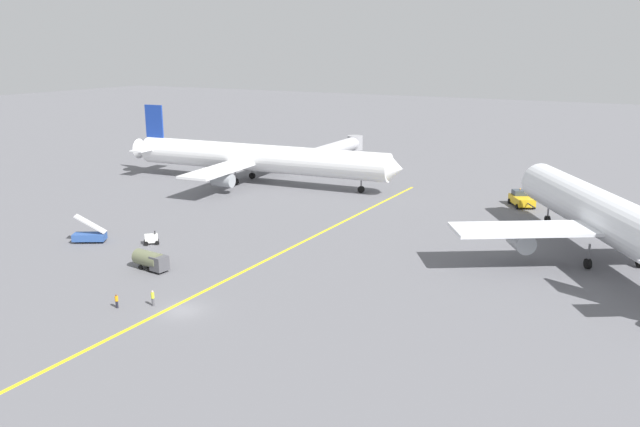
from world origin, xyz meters
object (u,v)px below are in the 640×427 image
at_px(gse_gpu_cart_small, 151,239).
at_px(gse_fuel_bowser_stubby, 151,260).
at_px(airliner_at_gate_left, 257,158).
at_px(pushback_tug, 522,199).
at_px(ground_crew_marshaller_foreground, 117,301).
at_px(jet_bridge, 340,148).
at_px(gse_stair_truck_yellow, 90,235).
at_px(ground_crew_ramp_agent_by_cones, 153,298).
at_px(airliner_being_pushed, 608,218).

bearing_deg(gse_gpu_cart_small, gse_fuel_bowser_stubby, -46.45).
distance_m(airliner_at_gate_left, pushback_tug, 52.28).
height_order(ground_crew_marshaller_foreground, jet_bridge, jet_bridge).
bearing_deg(pushback_tug, gse_stair_truck_yellow, -133.47).
bearing_deg(gse_fuel_bowser_stubby, ground_crew_ramp_agent_by_cones, -45.92).
bearing_deg(gse_stair_truck_yellow, airliner_being_pushed, 22.39).
relative_size(pushback_tug, gse_fuel_bowser_stubby, 1.65).
relative_size(airliner_at_gate_left, jet_bridge, 2.55).
bearing_deg(gse_stair_truck_yellow, pushback_tug, 46.53).
xyz_separation_m(gse_fuel_bowser_stubby, gse_gpu_cart_small, (-7.77, 8.18, -0.54)).
height_order(gse_stair_truck_yellow, ground_crew_marshaller_foreground, gse_stair_truck_yellow).
relative_size(airliner_being_pushed, gse_fuel_bowser_stubby, 8.88).
bearing_deg(ground_crew_marshaller_foreground, airliner_at_gate_left, 111.18).
bearing_deg(pushback_tug, airliner_being_pushed, -57.78).
relative_size(ground_crew_marshaller_foreground, ground_crew_ramp_agent_by_cones, 0.89).
bearing_deg(gse_stair_truck_yellow, airliner_at_gate_left, 92.90).
bearing_deg(airliner_at_gate_left, ground_crew_marshaller_foreground, -68.82).
height_order(pushback_tug, gse_gpu_cart_small, pushback_tug).
relative_size(gse_fuel_bowser_stubby, gse_gpu_cart_small, 1.93).
bearing_deg(ground_crew_ramp_agent_by_cones, gse_gpu_cart_small, 133.82).
relative_size(gse_fuel_bowser_stubby, gse_stair_truck_yellow, 1.04).
xyz_separation_m(airliner_being_pushed, ground_crew_marshaller_foreground, (-43.92, -42.30, -5.03)).
bearing_deg(ground_crew_ramp_agent_by_cones, airliner_at_gate_left, 114.39).
bearing_deg(ground_crew_ramp_agent_by_cones, gse_fuel_bowser_stubby, 134.08).
height_order(airliner_at_gate_left, gse_stair_truck_yellow, airliner_at_gate_left).
bearing_deg(ground_crew_marshaller_foreground, pushback_tug, 67.46).
distance_m(gse_fuel_bowser_stubby, jet_bridge, 79.71).
height_order(gse_gpu_cart_small, jet_bridge, jet_bridge).
bearing_deg(pushback_tug, gse_fuel_bowser_stubby, -120.41).
height_order(airliner_being_pushed, pushback_tug, airliner_being_pushed).
bearing_deg(gse_fuel_bowser_stubby, airliner_being_pushed, 32.61).
distance_m(airliner_being_pushed, pushback_tug, 30.18).
bearing_deg(ground_crew_marshaller_foreground, jet_bridge, 102.19).
xyz_separation_m(ground_crew_ramp_agent_by_cones, jet_bridge, (-22.27, 86.95, 2.98)).
xyz_separation_m(pushback_tug, gse_gpu_cart_small, (-41.05, -48.53, -0.46)).
relative_size(gse_gpu_cart_small, ground_crew_ramp_agent_by_cones, 1.49).
bearing_deg(jet_bridge, gse_stair_truck_yellow, -91.65).
relative_size(pushback_tug, gse_stair_truck_yellow, 1.71).
bearing_deg(airliner_at_gate_left, pushback_tug, 6.91).
bearing_deg(airliner_at_gate_left, gse_gpu_cart_small, -75.79).
distance_m(gse_stair_truck_yellow, jet_bridge, 73.95).
xyz_separation_m(airliner_at_gate_left, gse_fuel_bowser_stubby, (18.47, -50.43, -3.82)).
distance_m(pushback_tug, gse_fuel_bowser_stubby, 65.75).
bearing_deg(gse_fuel_bowser_stubby, jet_bridge, 100.13).
distance_m(gse_fuel_bowser_stubby, gse_gpu_cart_small, 11.29).
distance_m(gse_fuel_bowser_stubby, gse_stair_truck_yellow, 16.78).
relative_size(airliner_being_pushed, gse_stair_truck_yellow, 9.19).
relative_size(gse_fuel_bowser_stubby, ground_crew_ramp_agent_by_cones, 2.87).
height_order(gse_gpu_cart_small, gse_stair_truck_yellow, gse_stair_truck_yellow).
bearing_deg(gse_fuel_bowser_stubby, pushback_tug, 59.59).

